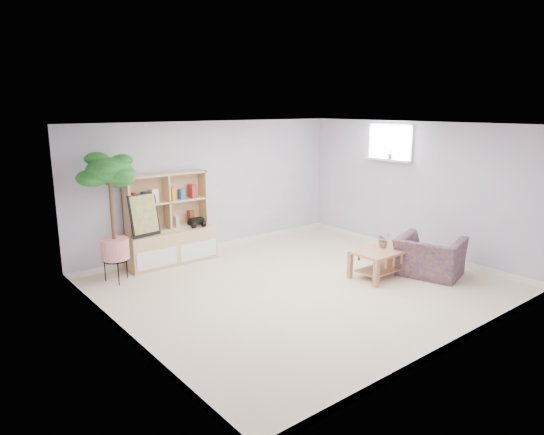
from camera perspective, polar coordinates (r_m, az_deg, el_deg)
floor at (r=7.42m, az=3.53°, el=-8.04°), size 5.50×5.00×0.01m
ceiling at (r=6.93m, az=3.80°, el=10.83°), size 5.50×5.00×0.01m
walls at (r=7.08m, az=3.66°, el=1.07°), size 5.51×5.01×2.40m
baseboard at (r=7.40m, az=3.53°, el=-7.68°), size 5.50×5.00×0.10m
window at (r=9.37m, az=13.78°, el=8.58°), size 0.10×0.98×0.68m
window_sill at (r=9.35m, az=13.45°, el=6.62°), size 0.14×1.00×0.04m
storage_unit at (r=8.42m, az=-11.91°, el=-0.20°), size 1.56×0.52×1.56m
poster at (r=8.12m, az=-14.81°, el=0.27°), size 0.52×0.18×0.70m
toy_truck at (r=8.62m, az=-8.86°, el=-0.50°), size 0.35×0.25×0.18m
coffee_table at (r=7.97m, az=12.99°, el=-5.16°), size 1.08×0.60×0.44m
table_plant at (r=7.98m, az=12.96°, el=-2.58°), size 0.22×0.19×0.24m
floor_tree at (r=7.68m, az=-18.21°, el=-0.13°), size 0.91×0.91×2.00m
armchair at (r=8.12m, az=18.07°, el=-4.11°), size 1.09×1.17×0.72m
sill_plant at (r=9.30m, az=13.82°, el=7.37°), size 0.14×0.12×0.22m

